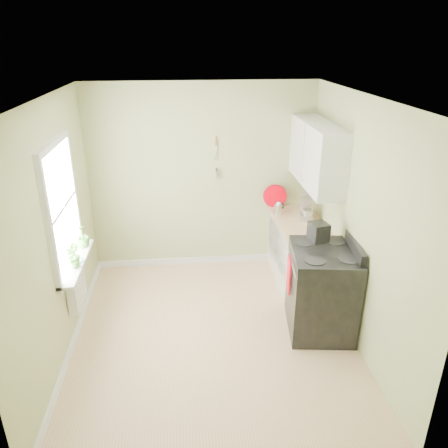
{
  "coord_description": "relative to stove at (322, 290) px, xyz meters",
  "views": [
    {
      "loc": [
        -0.28,
        -4.19,
        3.23
      ],
      "look_at": [
        0.19,
        0.55,
        1.18
      ],
      "focal_mm": 35.0,
      "sensor_mm": 36.0,
      "label": 1
    }
  ],
  "objects": [
    {
      "name": "kettle",
      "position": [
        -0.23,
        1.43,
        0.48
      ],
      "size": [
        0.18,
        0.11,
        0.19
      ],
      "color": "silver",
      "rests_on": "countertop"
    },
    {
      "name": "wall_back",
      "position": [
        -1.28,
        1.79,
        0.83
      ],
      "size": [
        3.2,
        0.02,
        2.7
      ],
      "primitive_type": "cube",
      "color": "#B4BA7F",
      "rests_on": "floor"
    },
    {
      "name": "stand_mixer",
      "position": [
        0.13,
        1.25,
        0.54
      ],
      "size": [
        0.25,
        0.32,
        0.36
      ],
      "color": "#B2B2B7",
      "rests_on": "countertop"
    },
    {
      "name": "wall_left",
      "position": [
        -2.89,
        -0.02,
        0.83
      ],
      "size": [
        0.02,
        3.6,
        2.7
      ],
      "primitive_type": "cube",
      "color": "#B4BA7F",
      "rests_on": "floor"
    },
    {
      "name": "stove",
      "position": [
        0.0,
        0.0,
        0.0
      ],
      "size": [
        0.84,
        0.93,
        1.16
      ],
      "color": "black",
      "rests_on": "floor"
    },
    {
      "name": "wall_right",
      "position": [
        0.33,
        -0.02,
        0.83
      ],
      "size": [
        0.02,
        3.6,
        2.7
      ],
      "primitive_type": "cube",
      "color": "#B4BA7F",
      "rests_on": "floor"
    },
    {
      "name": "window_sill",
      "position": [
        -2.79,
        0.28,
        0.36
      ],
      "size": [
        0.18,
        1.14,
        0.04
      ],
      "primitive_type": "cube",
      "color": "white",
      "rests_on": "wall_left"
    },
    {
      "name": "red_tray",
      "position": [
        -0.23,
        1.7,
        0.56
      ],
      "size": [
        0.34,
        0.08,
        0.34
      ],
      "primitive_type": "cylinder",
      "rotation": [
        1.45,
        0.0,
        -0.07
      ],
      "color": "#C5000F",
      "rests_on": "countertop"
    },
    {
      "name": "jar",
      "position": [
        -0.21,
        0.41,
        0.43
      ],
      "size": [
        0.07,
        0.07,
        0.07
      ],
      "color": "#B6A98E",
      "rests_on": "countertop"
    },
    {
      "name": "window",
      "position": [
        -2.86,
        0.28,
        1.03
      ],
      "size": [
        0.06,
        1.14,
        1.44
      ],
      "color": "white",
      "rests_on": "wall_left"
    },
    {
      "name": "plant_a",
      "position": [
        -2.78,
        0.1,
        0.51
      ],
      "size": [
        0.17,
        0.14,
        0.27
      ],
      "primitive_type": "imported",
      "rotation": [
        0.0,
        0.0,
        0.29
      ],
      "color": "#386A22",
      "rests_on": "window_sill"
    },
    {
      "name": "upper_cabinets",
      "position": [
        0.15,
        1.08,
        1.33
      ],
      "size": [
        0.35,
        1.4,
        0.8
      ],
      "primitive_type": "cube",
      "color": "white",
      "rests_on": "wall_right"
    },
    {
      "name": "countertop",
      "position": [
        0.01,
        0.98,
        0.37
      ],
      "size": [
        0.64,
        1.6,
        0.04
      ],
      "primitive_type": "cube",
      "color": "beige",
      "rests_on": "base_cabinets"
    },
    {
      "name": "wall_utensils",
      "position": [
        -1.08,
        1.76,
        1.04
      ],
      "size": [
        0.02,
        0.14,
        0.58
      ],
      "color": "beige",
      "rests_on": "wall_back"
    },
    {
      "name": "plant_c",
      "position": [
        -2.78,
        0.65,
        0.52
      ],
      "size": [
        0.22,
        0.22,
        0.29
      ],
      "primitive_type": "imported",
      "rotation": [
        0.0,
        0.0,
        4.22
      ],
      "color": "#386A22",
      "rests_on": "window_sill"
    },
    {
      "name": "ceiling",
      "position": [
        -1.28,
        -0.02,
        2.19
      ],
      "size": [
        3.2,
        3.6,
        0.02
      ],
      "primitive_type": "cube",
      "color": "white",
      "rests_on": "wall_back"
    },
    {
      "name": "plant_b",
      "position": [
        -2.78,
        0.17,
        0.51
      ],
      "size": [
        0.18,
        0.19,
        0.27
      ],
      "primitive_type": "imported",
      "rotation": [
        0.0,
        0.0,
        2.23
      ],
      "color": "#386A22",
      "rests_on": "window_sill"
    },
    {
      "name": "base_cabinets",
      "position": [
        0.02,
        0.98,
        -0.09
      ],
      "size": [
        0.6,
        1.6,
        0.87
      ],
      "primitive_type": "cube",
      "color": "white",
      "rests_on": "floor"
    },
    {
      "name": "coffee_maker",
      "position": [
        -0.01,
        0.28,
        0.55
      ],
      "size": [
        0.24,
        0.25,
        0.34
      ],
      "color": "black",
      "rests_on": "countertop"
    },
    {
      "name": "radiator",
      "position": [
        -2.82,
        0.23,
        0.03
      ],
      "size": [
        0.12,
        0.5,
        0.35
      ],
      "primitive_type": "cube",
      "color": "white",
      "rests_on": "wall_left"
    },
    {
      "name": "floor",
      "position": [
        -1.28,
        -0.02,
        -0.53
      ],
      "size": [
        3.2,
        3.6,
        0.02
      ],
      "primitive_type": "cube",
      "color": "tan",
      "rests_on": "ground"
    }
  ]
}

